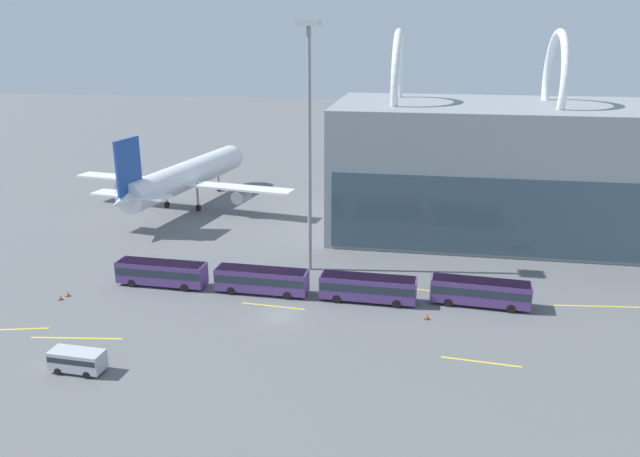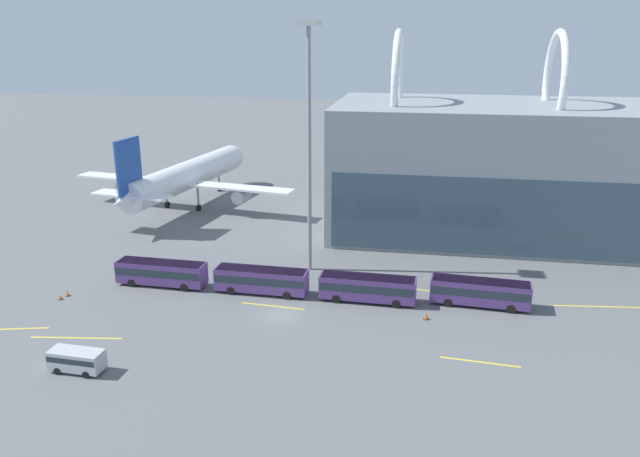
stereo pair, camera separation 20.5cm
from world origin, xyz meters
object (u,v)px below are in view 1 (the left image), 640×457
shuttle_bus_3 (480,291)px  service_van_foreground (77,359)px  shuttle_bus_2 (368,287)px  airliner_at_gate_near (183,177)px  shuttle_bus_1 (262,279)px  airliner_at_gate_far (500,189)px  shuttle_bus_0 (162,272)px  floodlight_mast (309,108)px  traffic_cone_0 (427,316)px  traffic_cone_1 (68,294)px  traffic_cone_2 (60,297)px

shuttle_bus_3 → service_van_foreground: (-37.24, -21.02, -0.54)m
shuttle_bus_2 → shuttle_bus_3: bearing=6.1°
airliner_at_gate_near → shuttle_bus_1: (22.85, -33.52, -3.78)m
airliner_at_gate_far → service_van_foreground: bearing=144.8°
airliner_at_gate_far → service_van_foreground: size_ratio=6.92×
shuttle_bus_1 → shuttle_bus_2: 12.62m
shuttle_bus_0 → floodlight_mast: floodlight_mast is taller
shuttle_bus_0 → floodlight_mast: 26.79m
traffic_cone_0 → traffic_cone_1: size_ratio=1.23×
airliner_at_gate_near → shuttle_bus_0: (10.23, -33.36, -3.78)m
shuttle_bus_0 → shuttle_bus_3: same height
airliner_at_gate_near → traffic_cone_0: size_ratio=50.82×
service_van_foreground → traffic_cone_2: bearing=129.2°
shuttle_bus_2 → traffic_cone_2: shuttle_bus_2 is taller
service_van_foreground → floodlight_mast: (16.19, 28.76, 19.64)m
airliner_at_gate_near → airliner_at_gate_far: (53.21, 0.86, -0.09)m
traffic_cone_2 → shuttle_bus_0: bearing=31.3°
service_van_foreground → traffic_cone_1: bearing=126.5°
shuttle_bus_2 → floodlight_mast: 22.63m
airliner_at_gate_far → shuttle_bus_2: 39.04m
traffic_cone_0 → traffic_cone_1: (-41.64, -0.99, -0.08)m
traffic_cone_0 → service_van_foreground: bearing=-152.4°
shuttle_bus_2 → traffic_cone_0: 7.78m
airliner_at_gate_near → traffic_cone_2: 39.75m
shuttle_bus_2 → service_van_foreground: (-24.62, -20.01, -0.54)m
shuttle_bus_3 → floodlight_mast: 29.46m
shuttle_bus_3 → floodlight_mast: bearing=164.1°
airliner_at_gate_far → traffic_cone_1: size_ratio=53.73×
airliner_at_gate_far → traffic_cone_2: 66.70m
airliner_at_gate_far → floodlight_mast: (-26.17, -25.83, 15.40)m
shuttle_bus_1 → airliner_at_gate_near: bearing=125.8°
shuttle_bus_0 → traffic_cone_2: shuttle_bus_0 is taller
airliner_at_gate_near → shuttle_bus_1: size_ratio=3.69×
shuttle_bus_3 → service_van_foreground: bearing=-146.3°
shuttle_bus_1 → traffic_cone_1: (-22.28, -4.80, -1.47)m
floodlight_mast → traffic_cone_1: (-26.46, -13.35, -20.56)m
shuttle_bus_2 → traffic_cone_0: (6.75, -3.62, -1.39)m
airliner_at_gate_far → shuttle_bus_3: (-5.12, -33.57, -3.69)m
shuttle_bus_0 → traffic_cone_0: size_ratio=13.80×
traffic_cone_2 → airliner_at_gate_near: bearing=90.4°
service_van_foreground → airliner_at_gate_near: bearing=104.2°
airliner_at_gate_near → airliner_at_gate_far: size_ratio=1.17×
shuttle_bus_0 → airliner_at_gate_near: bearing=108.8°
airliner_at_gate_near → floodlight_mast: floodlight_mast is taller
traffic_cone_0 → traffic_cone_2: (-41.93, -2.07, -0.08)m
airliner_at_gate_near → shuttle_bus_2: size_ratio=3.69×
airliner_at_gate_near → shuttle_bus_3: 58.28m
shuttle_bus_2 → traffic_cone_1: bearing=-170.9°
shuttle_bus_3 → traffic_cone_2: shuttle_bus_3 is taller
shuttle_bus_0 → shuttle_bus_2: bearing=0.9°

